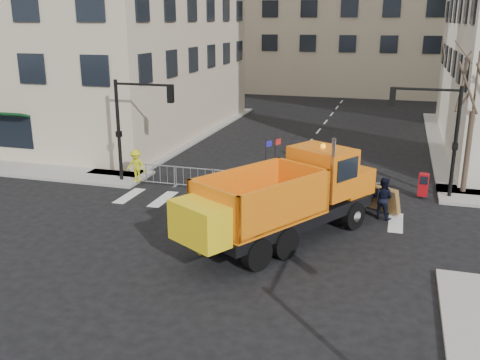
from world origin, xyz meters
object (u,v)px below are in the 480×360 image
(cop_b, at_px, (383,198))
(worker, at_px, (136,166))
(cop_a, at_px, (362,192))
(newspaper_box, at_px, (423,185))
(cop_c, at_px, (346,197))
(plow_truck, at_px, (284,197))

(cop_b, distance_m, worker, 12.61)
(cop_a, xyz_separation_m, worker, (-11.58, 0.99, 0.07))
(newspaper_box, bearing_deg, cop_b, -111.08)
(cop_b, bearing_deg, cop_a, -9.31)
(cop_c, height_order, worker, worker)
(worker, bearing_deg, newspaper_box, 10.19)
(cop_a, height_order, cop_b, cop_a)
(plow_truck, relative_size, cop_b, 5.62)
(cop_c, distance_m, worker, 11.12)
(plow_truck, xyz_separation_m, newspaper_box, (5.37, 6.94, -1.10))
(plow_truck, xyz_separation_m, worker, (-8.92, 5.12, -0.79))
(cop_b, bearing_deg, worker, 12.83)
(cop_a, height_order, worker, cop_a)
(plow_truck, bearing_deg, cop_b, -14.37)
(cop_b, relative_size, newspaper_box, 1.68)
(plow_truck, height_order, cop_a, plow_truck)
(cop_b, distance_m, cop_c, 1.56)
(worker, xyz_separation_m, newspaper_box, (14.29, 1.82, -0.31))
(cop_b, distance_m, newspaper_box, 3.78)
(plow_truck, xyz_separation_m, cop_c, (2.06, 3.36, -0.89))
(cop_a, distance_m, newspaper_box, 3.91)
(cop_b, xyz_separation_m, worker, (-12.52, 1.51, 0.08))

